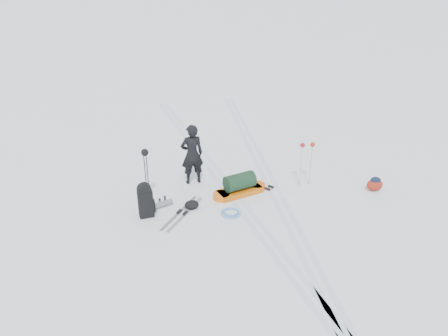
% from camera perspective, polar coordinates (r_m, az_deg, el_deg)
% --- Properties ---
extents(ground, '(200.00, 200.00, 0.00)m').
position_cam_1_polar(ground, '(11.74, 1.92, -4.50)').
color(ground, white).
rests_on(ground, ground).
extents(snow_hill_backdrop, '(359.50, 192.00, 162.45)m').
position_cam_1_polar(snow_hill_backdrop, '(136.85, 15.95, -7.97)').
color(snow_hill_backdrop, white).
rests_on(snow_hill_backdrop, ground).
extents(ski_tracks, '(3.38, 17.97, 0.01)m').
position_cam_1_polar(ski_tracks, '(12.63, 3.35, -2.12)').
color(ski_tracks, silver).
rests_on(ski_tracks, ground).
extents(skier, '(0.67, 0.46, 1.79)m').
position_cam_1_polar(skier, '(12.36, -4.20, 1.79)').
color(skier, black).
rests_on(skier, ground).
extents(pulk_sled, '(1.66, 0.79, 0.61)m').
position_cam_1_polar(pulk_sled, '(12.03, 2.05, -2.40)').
color(pulk_sled, '#D25C0C').
rests_on(pulk_sled, ground).
extents(expedition_rucksack, '(0.93, 0.63, 0.92)m').
position_cam_1_polar(expedition_rucksack, '(11.16, -9.94, -4.19)').
color(expedition_rucksack, black).
rests_on(expedition_rucksack, ground).
extents(ski_poles_black, '(0.19, 0.19, 1.54)m').
position_cam_1_polar(ski_poles_black, '(11.37, -10.24, 1.16)').
color(ski_poles_black, black).
rests_on(ski_poles_black, ground).
extents(ski_poles_silver, '(0.42, 0.17, 1.31)m').
position_cam_1_polar(ski_poles_silver, '(12.33, 10.81, 2.35)').
color(ski_poles_silver, silver).
rests_on(ski_poles_silver, ground).
extents(touring_skis_grey, '(1.35, 1.51, 0.06)m').
position_cam_1_polar(touring_skis_grey, '(11.30, -5.48, -5.88)').
color(touring_skis_grey, '#9CA0A5').
rests_on(touring_skis_grey, ground).
extents(touring_skis_white, '(1.20, 1.59, 0.06)m').
position_cam_1_polar(touring_skis_white, '(12.43, 5.92, -2.69)').
color(touring_skis_white, white).
rests_on(touring_skis_white, ground).
extents(rope_coil, '(0.55, 0.55, 0.06)m').
position_cam_1_polar(rope_coil, '(11.24, 0.90, -5.85)').
color(rope_coil, '#57A8D4').
rests_on(rope_coil, ground).
extents(small_daypack, '(0.57, 0.51, 0.40)m').
position_cam_1_polar(small_daypack, '(12.95, 19.11, -1.97)').
color(small_daypack, maroon).
rests_on(small_daypack, ground).
extents(thermos_pair, '(0.22, 0.19, 0.26)m').
position_cam_1_polar(thermos_pair, '(11.65, -8.06, -4.37)').
color(thermos_pair, slate).
rests_on(thermos_pair, ground).
extents(stuff_sack, '(0.44, 0.38, 0.24)m').
position_cam_1_polar(stuff_sack, '(11.43, -4.25, -4.81)').
color(stuff_sack, black).
rests_on(stuff_sack, ground).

